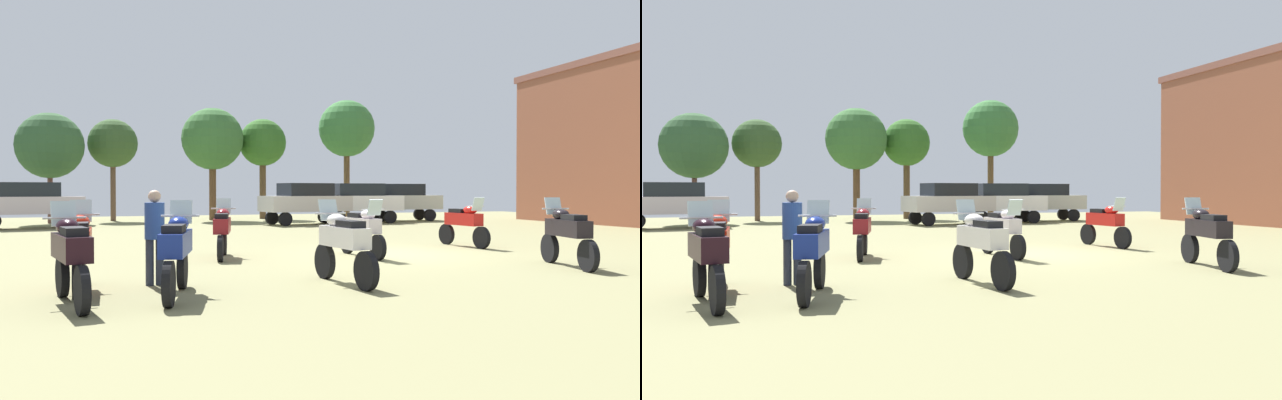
% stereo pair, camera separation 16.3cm
% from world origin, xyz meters
% --- Properties ---
extents(ground_plane, '(44.00, 52.00, 0.02)m').
position_xyz_m(ground_plane, '(0.00, 0.00, 0.01)').
color(ground_plane, '#7F7B52').
extents(motorcycle_1, '(0.62, 2.14, 1.50)m').
position_xyz_m(motorcycle_1, '(-7.23, -3.60, 0.75)').
color(motorcycle_1, black).
rests_on(motorcycle_1, ground).
extents(motorcycle_2, '(0.77, 2.27, 1.50)m').
position_xyz_m(motorcycle_2, '(-7.27, -4.82, 0.76)').
color(motorcycle_2, black).
rests_on(motorcycle_2, ground).
extents(motorcycle_3, '(0.73, 2.07, 1.46)m').
position_xyz_m(motorcycle_3, '(-4.21, 0.50, 0.73)').
color(motorcycle_3, black).
rests_on(motorcycle_3, ground).
extents(motorcycle_4, '(0.65, 2.19, 1.46)m').
position_xyz_m(motorcycle_4, '(3.05, 1.25, 0.74)').
color(motorcycle_4, black).
rests_on(motorcycle_4, ground).
extents(motorcycle_5, '(0.75, 2.28, 1.50)m').
position_xyz_m(motorcycle_5, '(-5.76, -4.62, 0.76)').
color(motorcycle_5, black).
rests_on(motorcycle_5, ground).
extents(motorcycle_7, '(0.64, 2.19, 1.49)m').
position_xyz_m(motorcycle_7, '(-2.84, -4.25, 0.75)').
color(motorcycle_7, black).
rests_on(motorcycle_7, ground).
extents(motorcycle_8, '(0.62, 2.24, 1.45)m').
position_xyz_m(motorcycle_8, '(-0.84, -0.32, 0.73)').
color(motorcycle_8, black).
rests_on(motorcycle_8, ground).
extents(motorcycle_9, '(0.76, 2.27, 1.50)m').
position_xyz_m(motorcycle_9, '(2.61, -3.57, 0.76)').
color(motorcycle_9, black).
rests_on(motorcycle_9, ground).
extents(car_1, '(4.57, 2.62, 2.00)m').
position_xyz_m(car_1, '(2.00, 13.70, 1.19)').
color(car_1, black).
rests_on(car_1, ground).
extents(car_2, '(4.50, 2.36, 2.00)m').
position_xyz_m(car_2, '(-10.23, 14.49, 1.19)').
color(car_2, black).
rests_on(car_2, ground).
extents(car_3, '(4.43, 2.14, 2.00)m').
position_xyz_m(car_3, '(4.93, 14.12, 1.19)').
color(car_3, black).
rests_on(car_3, ground).
extents(car_4, '(4.44, 2.16, 2.00)m').
position_xyz_m(car_4, '(7.84, 15.35, 1.19)').
color(car_4, black).
rests_on(car_4, ground).
extents(person_2, '(0.36, 0.36, 1.67)m').
position_xyz_m(person_2, '(-6.02, -3.32, 0.99)').
color(person_2, '#2D3346').
rests_on(person_2, ground).
extents(tree_1, '(3.28, 3.28, 6.89)m').
position_xyz_m(tree_1, '(6.01, 18.55, 5.23)').
color(tree_1, brown).
rests_on(tree_1, ground).
extents(tree_3, '(2.60, 2.60, 5.49)m').
position_xyz_m(tree_3, '(-6.89, 20.13, 4.17)').
color(tree_3, brown).
rests_on(tree_3, ground).
extents(tree_5, '(3.42, 3.42, 6.21)m').
position_xyz_m(tree_5, '(-1.66, 19.31, 4.49)').
color(tree_5, brown).
rests_on(tree_5, ground).
extents(tree_6, '(3.29, 3.29, 5.54)m').
position_xyz_m(tree_6, '(-9.86, 18.66, 3.91)').
color(tree_6, brown).
rests_on(tree_6, ground).
extents(tree_7, '(2.72, 2.72, 5.79)m').
position_xyz_m(tree_7, '(1.34, 19.99, 4.38)').
color(tree_7, brown).
rests_on(tree_7, ground).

